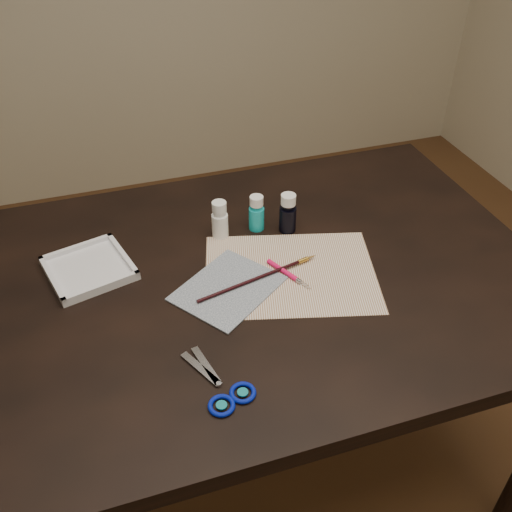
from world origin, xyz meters
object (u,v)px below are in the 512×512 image
object	(u,v)px
paper	(290,273)
paint_bottle_white	(220,219)
paint_bottle_navy	(288,213)
canvas	(228,288)
palette_tray	(89,268)
paint_bottle_cyan	(256,213)
scissors	(210,380)

from	to	relation	value
paper	paint_bottle_white	distance (m)	0.22
paper	paint_bottle_white	bearing A→B (deg)	121.09
paint_bottle_white	paint_bottle_navy	bearing A→B (deg)	-9.40
canvas	paint_bottle_navy	bearing A→B (deg)	40.19
paint_bottle_navy	palette_tray	distance (m)	0.48
paper	palette_tray	xyz separation A→B (m)	(-0.43, 0.14, 0.01)
canvas	palette_tray	size ratio (longest dim) A/B	1.23
paper	paint_bottle_white	size ratio (longest dim) A/B	3.94
paint_bottle_white	paint_bottle_cyan	distance (m)	0.09
paint_bottle_white	scissors	size ratio (longest dim) A/B	0.51
paper	paint_bottle_navy	distance (m)	0.17
scissors	paint_bottle_white	bearing A→B (deg)	-43.91
paint_bottle_navy	palette_tray	world-z (taller)	paint_bottle_navy
paint_bottle_cyan	canvas	bearing A→B (deg)	-123.10
canvas	paint_bottle_navy	xyz separation A→B (m)	(0.20, 0.17, 0.05)
canvas	paint_bottle_navy	world-z (taller)	paint_bottle_navy
paint_bottle_white	paint_bottle_navy	xyz separation A→B (m)	(0.16, -0.03, 0.00)
canvas	scissors	bearing A→B (deg)	-112.83
scissors	paint_bottle_cyan	bearing A→B (deg)	-54.27
paint_bottle_white	paint_bottle_cyan	xyz separation A→B (m)	(0.09, 0.00, -0.00)
canvas	paint_bottle_white	xyz separation A→B (m)	(0.04, 0.20, 0.04)
paint_bottle_navy	scissors	size ratio (longest dim) A/B	0.54
canvas	palette_tray	bearing A→B (deg)	151.12
canvas	paint_bottle_white	world-z (taller)	paint_bottle_white
canvas	paint_bottle_cyan	world-z (taller)	paint_bottle_cyan
paint_bottle_white	paper	bearing A→B (deg)	-58.91
paper	paint_bottle_navy	world-z (taller)	paint_bottle_navy
paint_bottle_cyan	paper	bearing A→B (deg)	-84.31
paint_bottle_cyan	palette_tray	xyz separation A→B (m)	(-0.41, -0.04, -0.04)
paint_bottle_cyan	paint_bottle_navy	bearing A→B (deg)	-23.19
canvas	paint_bottle_navy	distance (m)	0.27
palette_tray	scissors	bearing A→B (deg)	-64.98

